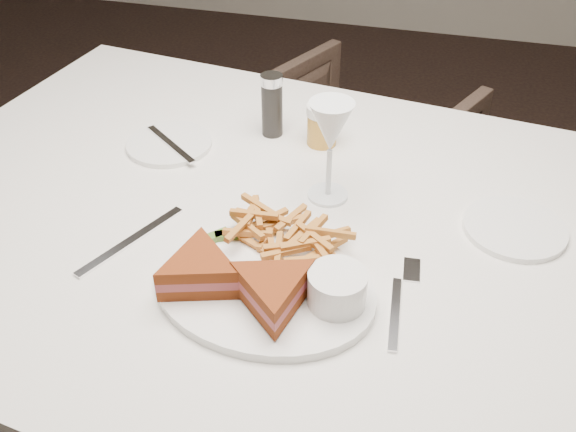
# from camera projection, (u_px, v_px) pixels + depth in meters

# --- Properties ---
(ground) EXTENTS (5.00, 5.00, 0.00)m
(ground) POSITION_uv_depth(u_px,v_px,m) (237.00, 364.00, 1.74)
(ground) COLOR black
(ground) RESTS_ON ground
(table) EXTENTS (1.53, 1.13, 0.75)m
(table) POSITION_uv_depth(u_px,v_px,m) (295.00, 372.00, 1.26)
(table) COLOR silver
(table) RESTS_ON ground
(chair_far) EXTENTS (0.77, 0.75, 0.61)m
(chair_far) POSITION_uv_depth(u_px,v_px,m) (350.00, 161.00, 1.99)
(chair_far) COLOR #47362C
(chair_far) RESTS_ON ground
(table_setting) EXTENTS (0.79, 0.60, 0.18)m
(table_setting) POSITION_uv_depth(u_px,v_px,m) (284.00, 229.00, 0.95)
(table_setting) COLOR white
(table_setting) RESTS_ON table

